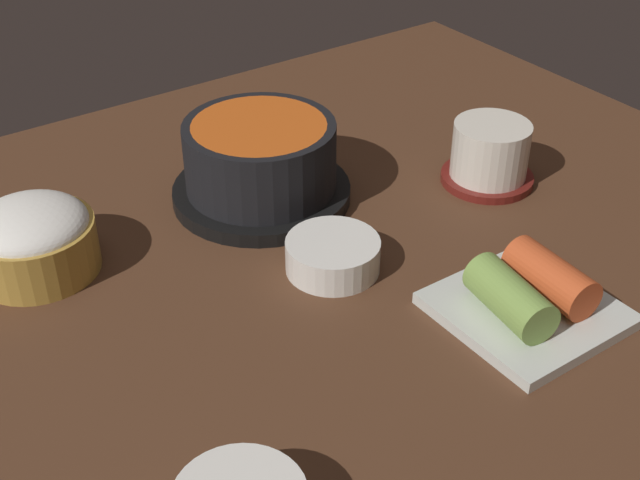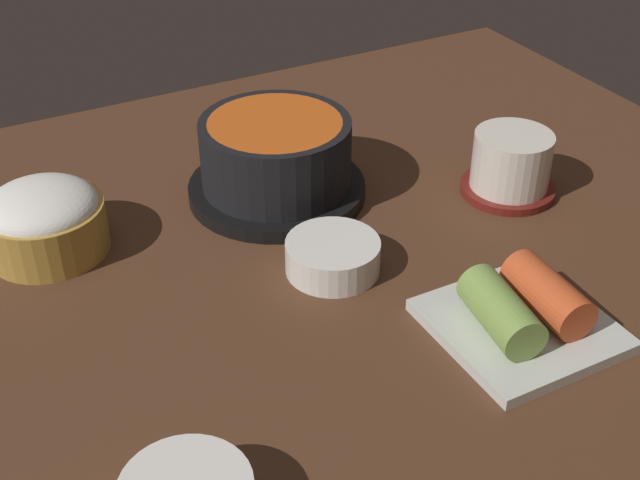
% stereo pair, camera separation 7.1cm
% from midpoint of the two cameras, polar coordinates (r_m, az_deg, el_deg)
% --- Properties ---
extents(dining_table, '(1.00, 0.76, 0.02)m').
position_cam_midpoint_polar(dining_table, '(0.74, 0.66, -2.28)').
color(dining_table, '#4C2D1C').
rests_on(dining_table, ground).
extents(stone_pot, '(0.17, 0.17, 0.08)m').
position_cam_midpoint_polar(stone_pot, '(0.81, -0.42, 5.29)').
color(stone_pot, black).
rests_on(stone_pot, dining_table).
extents(rice_bowl, '(0.10, 0.10, 0.06)m').
position_cam_midpoint_polar(rice_bowl, '(0.76, -15.35, 1.25)').
color(rice_bowl, '#B78C38').
rests_on(rice_bowl, dining_table).
extents(tea_cup_with_saucer, '(0.09, 0.09, 0.06)m').
position_cam_midpoint_polar(tea_cup_with_saucer, '(0.85, 14.95, 4.80)').
color(tea_cup_with_saucer, maroon).
rests_on(tea_cup_with_saucer, dining_table).
extents(banchan_cup_center, '(0.08, 0.08, 0.03)m').
position_cam_midpoint_polar(banchan_cup_center, '(0.72, 3.69, -1.10)').
color(banchan_cup_center, white).
rests_on(banchan_cup_center, dining_table).
extents(kimchi_plate, '(0.13, 0.13, 0.05)m').
position_cam_midpoint_polar(kimchi_plate, '(0.68, 16.26, -4.83)').
color(kimchi_plate, silver).
rests_on(kimchi_plate, dining_table).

